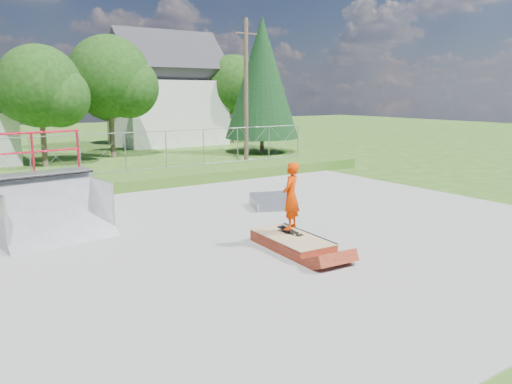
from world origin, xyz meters
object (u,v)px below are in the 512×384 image
(quarter_pipe, at_px, (50,187))
(skater, at_px, (291,199))
(grind_box, at_px, (292,243))
(flat_bank_ramp, at_px, (273,202))

(quarter_pipe, height_order, skater, quarter_pipe)
(skater, bearing_deg, grind_box, 25.57)
(quarter_pipe, relative_size, skater, 1.64)
(grind_box, xyz_separation_m, flat_bank_ramp, (2.38, 4.16, 0.04))
(quarter_pipe, xyz_separation_m, flat_bank_ramp, (7.34, -0.45, -1.25))
(grind_box, height_order, quarter_pipe, quarter_pipe)
(quarter_pipe, bearing_deg, skater, -48.33)
(flat_bank_ramp, bearing_deg, grind_box, -98.06)
(grind_box, distance_m, flat_bank_ramp, 4.80)
(flat_bank_ramp, bearing_deg, quarter_pipe, -161.75)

